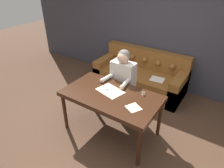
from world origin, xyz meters
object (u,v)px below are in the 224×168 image
(person, at_px, (123,82))
(thread_spool, at_px, (143,94))
(couch, at_px, (141,76))
(dining_table, at_px, (111,98))
(scissors, at_px, (107,90))

(person, height_order, thread_spool, person)
(couch, height_order, person, person)
(dining_table, xyz_separation_m, couch, (-0.25, 1.58, -0.38))
(person, bearing_deg, couch, 96.24)
(scissors, bearing_deg, thread_spool, 21.17)
(thread_spool, bearing_deg, scissors, -158.83)
(thread_spool, bearing_deg, person, 150.25)
(couch, height_order, scissors, couch)
(couch, relative_size, scissors, 10.48)
(person, bearing_deg, dining_table, -76.66)
(person, xyz_separation_m, scissors, (0.03, -0.53, 0.11))
(dining_table, height_order, thread_spool, thread_spool)
(couch, bearing_deg, dining_table, -81.10)
(dining_table, distance_m, thread_spool, 0.51)
(thread_spool, bearing_deg, dining_table, -148.21)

